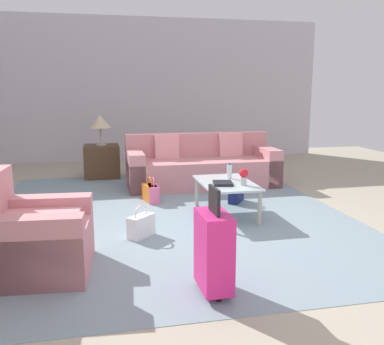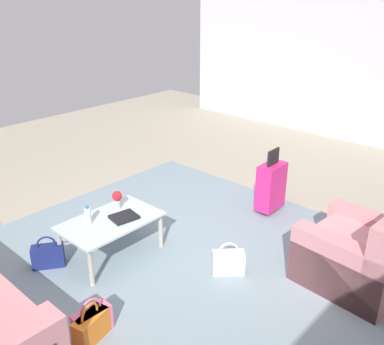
{
  "view_description": "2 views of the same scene",
  "coord_description": "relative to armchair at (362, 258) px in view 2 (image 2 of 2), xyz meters",
  "views": [
    {
      "loc": [
        -4.59,
        1.02,
        1.57
      ],
      "look_at": [
        0.05,
        0.01,
        0.64
      ],
      "focal_mm": 40.0,
      "sensor_mm": 36.0,
      "label": 1
    },
    {
      "loc": [
        2.73,
        2.78,
        2.64
      ],
      "look_at": [
        0.02,
        0.31,
        1.08
      ],
      "focal_mm": 40.0,
      "sensor_mm": 36.0,
      "label": 2
    }
  ],
  "objects": [
    {
      "name": "coffee_table",
      "position": [
        1.29,
        -2.17,
        0.07
      ],
      "size": [
        1.02,
        0.64,
        0.43
      ],
      "color": "silver",
      "rests_on": "ground"
    },
    {
      "name": "wall_left",
      "position": [
        -4.17,
        -1.67,
        1.25
      ],
      "size": [
        0.12,
        8.0,
        3.1
      ],
      "primitive_type": "cube",
      "color": "silver",
      "rests_on": "ground"
    },
    {
      "name": "handbag_navy",
      "position": [
        1.87,
        -2.49,
        -0.17
      ],
      "size": [
        0.34,
        0.3,
        0.36
      ],
      "color": "navy",
      "rests_on": "ground"
    },
    {
      "name": "handbag_orange",
      "position": [
        2.18,
        -1.31,
        -0.17
      ],
      "size": [
        0.34,
        0.21,
        0.36
      ],
      "color": "orange",
      "rests_on": "ground"
    },
    {
      "name": "area_rug",
      "position": [
        1.49,
        -1.47,
        -0.3
      ],
      "size": [
        5.2,
        4.4,
        0.01
      ],
      "primitive_type": "cube",
      "color": "gray",
      "rests_on": "ground"
    },
    {
      "name": "suitcase_magenta",
      "position": [
        -0.71,
        -1.47,
        0.06
      ],
      "size": [
        0.4,
        0.23,
        0.85
      ],
      "color": "#D12375",
      "rests_on": "ground"
    },
    {
      "name": "ground_plane",
      "position": [
        0.89,
        -1.67,
        -0.3
      ],
      "size": [
        12.0,
        12.0,
        0.0
      ],
      "primitive_type": "plane",
      "color": "#A89E89"
    },
    {
      "name": "water_bottle",
      "position": [
        1.49,
        -2.27,
        0.22
      ],
      "size": [
        0.06,
        0.06,
        0.2
      ],
      "color": "silver",
      "rests_on": "coffee_table"
    },
    {
      "name": "coffee_table_book",
      "position": [
        1.17,
        -2.09,
        0.15
      ],
      "size": [
        0.3,
        0.27,
        0.03
      ],
      "primitive_type": "cube",
      "rotation": [
        0.0,
        0.0,
        -0.18
      ],
      "color": "black",
      "rests_on": "coffee_table"
    },
    {
      "name": "flower_vase",
      "position": [
        1.07,
        -2.32,
        0.25
      ],
      "size": [
        0.11,
        0.11,
        0.21
      ],
      "color": "#B2B7BC",
      "rests_on": "coffee_table"
    },
    {
      "name": "armchair",
      "position": [
        0.0,
        0.0,
        0.0
      ],
      "size": [
        0.93,
        0.98,
        0.89
      ],
      "color": "#C67F84",
      "rests_on": "ground"
    },
    {
      "name": "handbag_pink",
      "position": [
        2.14,
        -1.36,
        -0.17
      ],
      "size": [
        0.33,
        0.15,
        0.36
      ],
      "color": "pink",
      "rests_on": "ground"
    },
    {
      "name": "handbag_white",
      "position": [
        0.71,
        -1.05,
        -0.17
      ],
      "size": [
        0.32,
        0.33,
        0.36
      ],
      "color": "white",
      "rests_on": "ground"
    }
  ]
}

